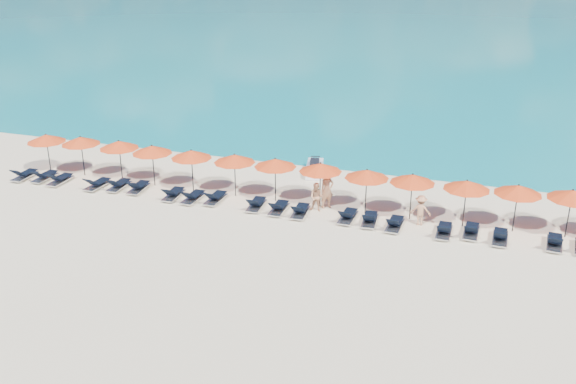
% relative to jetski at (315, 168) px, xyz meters
% --- Properties ---
extents(ground, '(1400.00, 1400.00, 0.00)m').
position_rel_jetski_xyz_m(ground, '(0.41, -8.92, -0.34)').
color(ground, beige).
extents(jetski, '(1.36, 2.46, 0.83)m').
position_rel_jetski_xyz_m(jetski, '(0.00, 0.00, 0.00)').
color(jetski, white).
rests_on(jetski, ground).
extents(beachgoer_a, '(0.80, 0.78, 1.85)m').
position_rel_jetski_xyz_m(beachgoer_a, '(1.89, -4.39, 0.58)').
color(beachgoer_a, tan).
rests_on(beachgoer_a, ground).
extents(beachgoer_b, '(0.70, 0.41, 1.45)m').
position_rel_jetski_xyz_m(beachgoer_b, '(1.55, -5.00, 0.38)').
color(beachgoer_b, tan).
rests_on(beachgoer_b, ground).
extents(beachgoer_c, '(0.96, 0.49, 1.45)m').
position_rel_jetski_xyz_m(beachgoer_c, '(6.49, -5.00, 0.38)').
color(beachgoer_c, tan).
rests_on(beachgoer_c, ground).
extents(umbrella_0, '(2.10, 2.10, 2.28)m').
position_rel_jetski_xyz_m(umbrella_0, '(-14.11, -4.49, 1.68)').
color(umbrella_0, black).
rests_on(umbrella_0, ground).
extents(umbrella_1, '(2.10, 2.10, 2.28)m').
position_rel_jetski_xyz_m(umbrella_1, '(-12.05, -4.25, 1.68)').
color(umbrella_1, black).
rests_on(umbrella_1, ground).
extents(umbrella_2, '(2.10, 2.10, 2.28)m').
position_rel_jetski_xyz_m(umbrella_2, '(-9.66, -4.25, 1.68)').
color(umbrella_2, black).
rests_on(umbrella_2, ground).
extents(umbrella_3, '(2.10, 2.10, 2.28)m').
position_rel_jetski_xyz_m(umbrella_3, '(-7.57, -4.42, 1.68)').
color(umbrella_3, black).
rests_on(umbrella_3, ground).
extents(umbrella_4, '(2.10, 2.10, 2.28)m').
position_rel_jetski_xyz_m(umbrella_4, '(-5.27, -4.48, 1.68)').
color(umbrella_4, black).
rests_on(umbrella_4, ground).
extents(umbrella_5, '(2.10, 2.10, 2.28)m').
position_rel_jetski_xyz_m(umbrella_5, '(-2.92, -4.42, 1.68)').
color(umbrella_5, black).
rests_on(umbrella_5, ground).
extents(umbrella_6, '(2.10, 2.10, 2.28)m').
position_rel_jetski_xyz_m(umbrella_6, '(-0.76, -4.39, 1.68)').
color(umbrella_6, black).
rests_on(umbrella_6, ground).
extents(umbrella_7, '(2.10, 2.10, 2.28)m').
position_rel_jetski_xyz_m(umbrella_7, '(1.53, -4.34, 1.68)').
color(umbrella_7, black).
rests_on(umbrella_7, ground).
extents(umbrella_8, '(2.10, 2.10, 2.28)m').
position_rel_jetski_xyz_m(umbrella_8, '(3.84, -4.53, 1.68)').
color(umbrella_8, black).
rests_on(umbrella_8, ground).
extents(umbrella_9, '(2.10, 2.10, 2.28)m').
position_rel_jetski_xyz_m(umbrella_9, '(5.95, -4.48, 1.68)').
color(umbrella_9, black).
rests_on(umbrella_9, ground).
extents(umbrella_10, '(2.10, 2.10, 2.28)m').
position_rel_jetski_xyz_m(umbrella_10, '(8.38, -4.53, 1.68)').
color(umbrella_10, black).
rests_on(umbrella_10, ground).
extents(umbrella_11, '(2.10, 2.10, 2.28)m').
position_rel_jetski_xyz_m(umbrella_11, '(10.56, -4.39, 1.68)').
color(umbrella_11, black).
rests_on(umbrella_11, ground).
extents(umbrella_12, '(2.10, 2.10, 2.28)m').
position_rel_jetski_xyz_m(umbrella_12, '(12.76, -4.27, 1.68)').
color(umbrella_12, black).
rests_on(umbrella_12, ground).
extents(lounger_0, '(0.66, 1.72, 0.66)m').
position_rel_jetski_xyz_m(lounger_0, '(-14.84, -5.78, -0.11)').
color(lounger_0, silver).
rests_on(lounger_0, ground).
extents(lounger_1, '(0.64, 1.71, 0.66)m').
position_rel_jetski_xyz_m(lounger_1, '(-13.65, -5.61, -0.11)').
color(lounger_1, silver).
rests_on(lounger_1, ground).
extents(lounger_2, '(0.64, 1.71, 0.66)m').
position_rel_jetski_xyz_m(lounger_2, '(-12.56, -5.74, -0.11)').
color(lounger_2, silver).
rests_on(lounger_2, ground).
extents(lounger_3, '(0.74, 1.74, 0.66)m').
position_rel_jetski_xyz_m(lounger_3, '(-10.25, -5.71, -0.11)').
color(lounger_3, silver).
rests_on(lounger_3, ground).
extents(lounger_4, '(0.67, 1.72, 0.66)m').
position_rel_jetski_xyz_m(lounger_4, '(-9.10, -5.47, -0.11)').
color(lounger_4, silver).
rests_on(lounger_4, ground).
extents(lounger_5, '(0.76, 1.75, 0.66)m').
position_rel_jetski_xyz_m(lounger_5, '(-7.96, -5.43, -0.11)').
color(lounger_5, silver).
rests_on(lounger_5, ground).
extents(lounger_6, '(0.72, 1.73, 0.66)m').
position_rel_jetski_xyz_m(lounger_6, '(-5.80, -5.70, -0.11)').
color(lounger_6, silver).
rests_on(lounger_6, ground).
extents(lounger_7, '(0.69, 1.72, 0.66)m').
position_rel_jetski_xyz_m(lounger_7, '(-4.67, -5.75, -0.11)').
color(lounger_7, silver).
rests_on(lounger_7, ground).
extents(lounger_8, '(0.65, 1.71, 0.66)m').
position_rel_jetski_xyz_m(lounger_8, '(-3.55, -5.50, -0.11)').
color(lounger_8, silver).
rests_on(lounger_8, ground).
extents(lounger_9, '(0.74, 1.74, 0.66)m').
position_rel_jetski_xyz_m(lounger_9, '(-1.33, -5.61, -0.11)').
color(lounger_9, silver).
rests_on(lounger_9, ground).
extents(lounger_10, '(0.66, 1.71, 0.66)m').
position_rel_jetski_xyz_m(lounger_10, '(-0.14, -5.69, -0.11)').
color(lounger_10, silver).
rests_on(lounger_10, ground).
extents(lounger_11, '(0.73, 1.74, 0.66)m').
position_rel_jetski_xyz_m(lounger_11, '(0.96, -5.72, -0.11)').
color(lounger_11, silver).
rests_on(lounger_11, ground).
extents(lounger_12, '(0.68, 1.72, 0.66)m').
position_rel_jetski_xyz_m(lounger_12, '(3.24, -5.59, -0.11)').
color(lounger_12, silver).
rests_on(lounger_12, ground).
extents(lounger_13, '(0.76, 1.75, 0.66)m').
position_rel_jetski_xyz_m(lounger_13, '(4.28, -5.63, -0.11)').
color(lounger_13, silver).
rests_on(lounger_13, ground).
extents(lounger_14, '(0.67, 1.72, 0.66)m').
position_rel_jetski_xyz_m(lounger_14, '(5.46, -5.77, -0.11)').
color(lounger_14, silver).
rests_on(lounger_14, ground).
extents(lounger_15, '(0.63, 1.70, 0.66)m').
position_rel_jetski_xyz_m(lounger_15, '(7.66, -5.79, -0.11)').
color(lounger_15, silver).
rests_on(lounger_15, ground).
extents(lounger_16, '(0.68, 1.72, 0.66)m').
position_rel_jetski_xyz_m(lounger_16, '(8.81, -5.44, -0.11)').
color(lounger_16, silver).
rests_on(lounger_16, ground).
extents(lounger_17, '(0.65, 1.71, 0.66)m').
position_rel_jetski_xyz_m(lounger_17, '(10.04, -5.68, -0.11)').
color(lounger_17, silver).
rests_on(lounger_17, ground).
extents(lounger_18, '(0.73, 1.74, 0.66)m').
position_rel_jetski_xyz_m(lounger_18, '(12.26, -5.49, -0.11)').
color(lounger_18, silver).
rests_on(lounger_18, ground).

